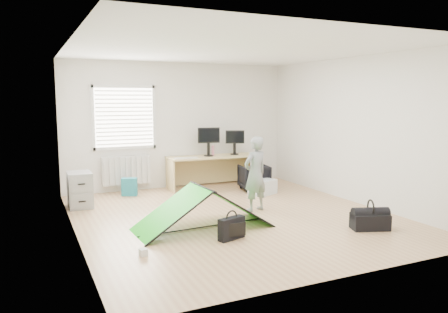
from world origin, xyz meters
name	(u,v)px	position (x,y,z in m)	size (l,w,h in m)	color
ground	(234,216)	(0.00, 0.00, 0.00)	(5.50, 5.50, 0.00)	tan
back_wall	(179,125)	(0.00, 2.75, 1.35)	(5.00, 0.02, 2.70)	silver
window	(124,117)	(-1.20, 2.71, 1.55)	(1.20, 0.06, 1.20)	silver
radiator	(126,170)	(-1.20, 2.67, 0.45)	(1.00, 0.12, 0.60)	silver
desk	(213,171)	(0.65, 2.38, 0.34)	(2.01, 0.64, 0.68)	tan
filing_cabinet	(80,190)	(-2.25, 1.70, 0.32)	(0.41, 0.54, 0.63)	gray
monitor_left	(208,146)	(0.55, 2.40, 0.91)	(0.48, 0.10, 0.46)	black
monitor_right	(235,146)	(1.18, 2.40, 0.88)	(0.42, 0.09, 0.40)	black
keyboard	(186,158)	(-0.04, 2.21, 0.70)	(0.49, 0.17, 0.02)	beige
thermos	(213,151)	(0.67, 2.44, 0.80)	(0.06, 0.06, 0.22)	#C56E80
office_chair	(254,177)	(1.30, 1.71, 0.27)	(0.58, 0.59, 0.54)	black
person	(255,174)	(0.48, 0.17, 0.65)	(0.47, 0.31, 1.30)	gray
kite	(203,208)	(-0.72, -0.41, 0.32)	(2.04, 0.89, 0.63)	#15CA13
storage_crate	(263,187)	(1.26, 1.26, 0.15)	(0.53, 0.37, 0.29)	silver
tote_bag	(129,187)	(-1.24, 2.24, 0.18)	(0.30, 0.13, 0.36)	teal
laptop_bag	(232,228)	(-0.56, -1.06, 0.15)	(0.41, 0.12, 0.31)	black
white_box	(143,252)	(-1.83, -1.19, 0.04)	(0.09, 0.09, 0.09)	silver
duffel_bag	(370,222)	(1.52, -1.51, 0.12)	(0.54, 0.28, 0.24)	black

